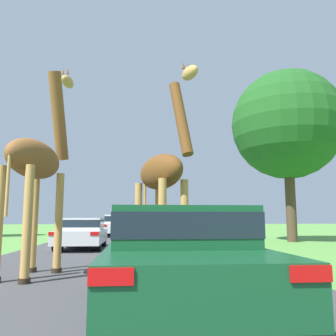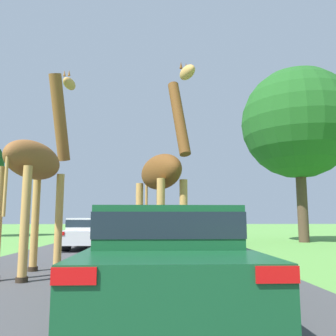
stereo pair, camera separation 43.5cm
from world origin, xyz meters
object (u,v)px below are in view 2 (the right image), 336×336
at_px(giraffe_near_road, 162,177).
at_px(giraffe_companion, 38,163).
at_px(car_queue_left, 90,232).
at_px(car_far_ahead, 194,229).
at_px(car_queue_right, 130,225).
at_px(tree_right_cluster, 298,123).
at_px(car_lead_maroon, 166,252).

relative_size(giraffe_near_road, giraffe_companion, 0.94).
distance_m(giraffe_near_road, car_queue_left, 6.75).
xyz_separation_m(giraffe_near_road, car_queue_left, (-2.73, 5.97, -1.55)).
distance_m(giraffe_near_road, car_far_ahead, 8.06).
relative_size(car_queue_right, tree_right_cluster, 0.50).
distance_m(giraffe_companion, car_queue_right, 17.15).
bearing_deg(giraffe_near_road, tree_right_cluster, -152.61).
xyz_separation_m(giraffe_near_road, car_far_ahead, (1.70, 7.73, -1.50)).
relative_size(giraffe_near_road, tree_right_cluster, 0.52).
relative_size(car_queue_left, tree_right_cluster, 0.43).
distance_m(car_queue_right, tree_right_cluster, 12.77).
xyz_separation_m(giraffe_companion, car_queue_right, (1.01, 17.04, -1.63)).
xyz_separation_m(giraffe_companion, car_queue_left, (0.04, 6.81, -1.75)).
xyz_separation_m(giraffe_near_road, car_queue_right, (-1.76, 16.20, -1.44)).
bearing_deg(giraffe_near_road, car_lead_maroon, 65.47).
relative_size(car_lead_maroon, tree_right_cluster, 0.49).
xyz_separation_m(car_queue_left, car_far_ahead, (4.44, 1.76, 0.05)).
relative_size(giraffe_near_road, car_queue_right, 1.03).
distance_m(giraffe_companion, car_queue_left, 7.03).
xyz_separation_m(car_lead_maroon, tree_right_cluster, (7.50, 12.77, 5.46)).
bearing_deg(tree_right_cluster, giraffe_companion, -135.50).
distance_m(giraffe_near_road, car_lead_maroon, 3.86).
height_order(giraffe_near_road, car_queue_right, giraffe_near_road).
xyz_separation_m(giraffe_near_road, tree_right_cluster, (7.45, 9.21, 3.97)).
relative_size(car_far_ahead, tree_right_cluster, 0.46).
bearing_deg(car_queue_right, tree_right_cluster, -37.22).
distance_m(giraffe_companion, car_far_ahead, 9.81).
bearing_deg(car_queue_right, car_lead_maroon, -85.07).
bearing_deg(car_queue_left, giraffe_companion, -90.33).
height_order(giraffe_companion, car_far_ahead, giraffe_companion).
xyz_separation_m(car_lead_maroon, car_far_ahead, (1.76, 11.29, -0.01)).
bearing_deg(car_queue_left, car_lead_maroon, -74.31).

